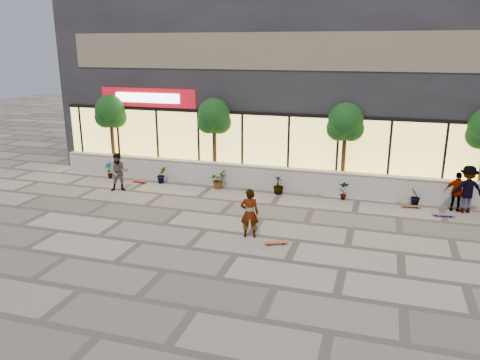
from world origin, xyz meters
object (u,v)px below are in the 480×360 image
(skater_left, at_px, (119,172))
(skater_right_near, at_px, (457,192))
(skater_right_far, at_px, (467,189))
(skateboard_left, at_px, (139,181))
(tree_mideast, at_px, (345,124))
(skateboard_center, at_px, (276,242))
(skateboard_right_far, at_px, (443,215))
(skateboard_right_near, at_px, (411,206))
(skater_center, at_px, (249,213))
(tree_midwest, at_px, (214,118))
(tree_west, at_px, (110,113))

(skater_left, height_order, skater_right_near, skater_left)
(skater_right_far, distance_m, skateboard_left, 14.14)
(tree_mideast, height_order, skateboard_left, tree_mideast)
(skateboard_center, height_order, skateboard_right_far, skateboard_right_far)
(skateboard_right_near, distance_m, skateboard_right_far, 1.33)
(skater_center, height_order, skater_right_near, skater_center)
(skater_center, bearing_deg, skateboard_right_near, -153.23)
(tree_midwest, relative_size, tree_mideast, 1.00)
(tree_mideast, xyz_separation_m, skater_right_near, (4.50, -1.40, -2.20))
(tree_midwest, distance_m, tree_mideast, 6.00)
(skateboard_center, bearing_deg, skateboard_right_near, 24.27)
(skater_right_near, height_order, skateboard_right_far, skater_right_near)
(tree_mideast, height_order, skater_right_near, tree_mideast)
(skateboard_left, bearing_deg, skater_right_far, 11.63)
(skater_center, height_order, skateboard_right_near, skater_center)
(tree_west, bearing_deg, skater_right_near, -5.00)
(skateboard_right_far, bearing_deg, skater_left, 177.34)
(tree_mideast, height_order, skater_right_far, tree_mideast)
(tree_midwest, height_order, skater_left, tree_midwest)
(skateboard_right_far, bearing_deg, skateboard_left, 171.35)
(skateboard_left, bearing_deg, skater_right_near, 11.64)
(tree_west, relative_size, skater_center, 2.31)
(skateboard_center, distance_m, skateboard_right_far, 7.03)
(skater_right_near, relative_size, skateboard_center, 2.00)
(skater_right_near, height_order, skateboard_center, skater_right_near)
(tree_west, bearing_deg, tree_mideast, 0.00)
(tree_midwest, bearing_deg, skater_center, -60.53)
(skateboard_right_near, height_order, skateboard_right_far, skateboard_right_far)
(tree_midwest, xyz_separation_m, skateboard_center, (4.53, -6.60, -2.91))
(skateboard_right_near, bearing_deg, tree_mideast, 145.67)
(skater_left, relative_size, skateboard_left, 2.09)
(tree_mideast, bearing_deg, skateboard_left, -170.81)
(tree_west, height_order, skateboard_right_far, tree_west)
(skater_right_near, distance_m, skateboard_right_far, 1.17)
(skater_left, distance_m, skateboard_right_near, 12.40)
(skater_left, bearing_deg, tree_west, 99.89)
(tree_west, height_order, skater_right_far, tree_west)
(skateboard_right_far, bearing_deg, skateboard_right_near, 143.05)
(tree_midwest, height_order, skater_center, tree_midwest)
(skater_right_far, distance_m, skateboard_right_near, 2.16)
(skater_right_far, bearing_deg, tree_midwest, -19.61)
(tree_mideast, height_order, skateboard_center, tree_mideast)
(skateboard_right_far, bearing_deg, skater_center, -153.69)
(tree_mideast, distance_m, skateboard_right_far, 5.41)
(tree_midwest, height_order, skateboard_right_near, tree_midwest)
(skater_left, height_order, skateboard_center, skater_left)
(tree_west, xyz_separation_m, skateboard_right_far, (15.50, -2.19, -2.91))
(skater_center, bearing_deg, skater_left, -40.41)
(skater_left, distance_m, skater_right_far, 14.35)
(tree_west, distance_m, skater_right_near, 16.21)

